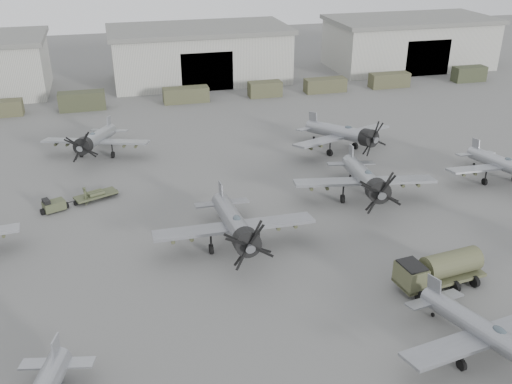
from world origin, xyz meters
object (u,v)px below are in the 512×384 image
Objects in this scene: aircraft_near_1 at (490,335)px; aircraft_mid_2 at (366,179)px; fuel_tanker at (440,268)px; tug_trailer at (70,201)px; aircraft_far_1 at (345,134)px; ground_crew at (86,196)px; aircraft_far_0 at (95,139)px; aircraft_mid_3 at (504,165)px; aircraft_mid_1 at (235,225)px.

aircraft_mid_2 is (1.91, 21.97, 0.36)m from aircraft_near_1.
aircraft_mid_2 reaches higher than fuel_tanker.
tug_trailer is (-27.09, 6.18, -1.92)m from aircraft_mid_2.
ground_crew is at bearing 173.16° from aircraft_far_1.
aircraft_mid_2 is 30.51m from aircraft_far_0.
tug_trailer is (-2.49, -11.87, -1.66)m from aircraft_far_0.
tug_trailer is at bearing 123.02° from aircraft_near_1.
aircraft_mid_3 is at bearing 43.64° from aircraft_near_1.
aircraft_mid_1 is 14.83m from aircraft_mid_2.
aircraft_mid_1 reaches higher than tug_trailer.
aircraft_far_0 reaches higher than tug_trailer.
aircraft_mid_1 is 1.10× the size of aircraft_far_0.
aircraft_far_0 is 6.87× the size of ground_crew.
aircraft_mid_3 is 6.57× the size of ground_crew.
aircraft_far_1 is at bearing 73.02° from aircraft_near_1.
aircraft_mid_1 is at bearing -115.54° from ground_crew.
aircraft_mid_2 is at bearing -17.85° from aircraft_far_0.
aircraft_near_1 is 37.80m from tug_trailer.
aircraft_mid_3 is 0.96× the size of aircraft_far_0.
aircraft_far_1 is 29.37m from ground_crew.
aircraft_far_1 is (27.63, -5.64, 0.15)m from aircraft_far_0.
aircraft_far_1 reaches higher than tug_trailer.
aircraft_mid_2 is 26.50m from ground_crew.
aircraft_mid_1 is 15.88m from fuel_tanker.
ground_crew is at bearing 121.15° from aircraft_near_1.
aircraft_mid_1 is at bearing -148.36° from aircraft_mid_2.
aircraft_mid_3 is at bearing -63.07° from aircraft_far_1.
ground_crew is at bearing 174.02° from aircraft_mid_3.
aircraft_far_0 reaches higher than aircraft_mid_3.
fuel_tanker is (-15.75, -14.40, -0.58)m from aircraft_mid_3.
fuel_tanker is (1.46, 7.98, -0.58)m from aircraft_near_1.
aircraft_mid_2 is 1.18× the size of aircraft_mid_3.
aircraft_far_0 is at bearing 119.93° from fuel_tanker.
aircraft_mid_2 reaches higher than aircraft_far_0.
aircraft_far_0 is 28.20m from aircraft_far_1.
tug_trailer is at bearing 174.59° from aircraft_mid_3.
aircraft_mid_3 is 17.16m from aircraft_far_1.
aircraft_far_0 is 1.71× the size of tug_trailer.
tug_trailer is (-42.39, 5.77, -1.56)m from aircraft_mid_3.
aircraft_mid_2 is 1.06× the size of aircraft_far_1.
aircraft_near_1 is at bearing -84.85° from aircraft_mid_2.
aircraft_mid_1 is 7.54× the size of ground_crew.
fuel_tanker is (24.15, -32.05, -0.68)m from aircraft_far_0.
aircraft_near_1 is 6.62× the size of ground_crew.
aircraft_far_1 is at bearing 86.36° from aircraft_mid_2.
aircraft_far_1 is at bearing 75.41° from fuel_tanker.
aircraft_near_1 reaches higher than ground_crew.
ground_crew is at bearing 176.13° from aircraft_mid_2.
tug_trailer is (-13.29, 11.62, -1.88)m from aircraft_mid_1.
tug_trailer is (-30.13, -6.24, -1.81)m from aircraft_far_1.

